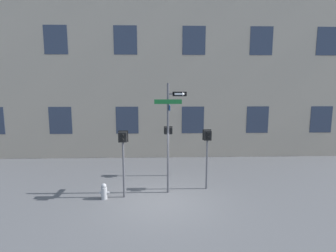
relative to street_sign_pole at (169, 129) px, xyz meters
name	(u,v)px	position (x,y,z in m)	size (l,w,h in m)	color
ground_plane	(161,201)	(-0.36, -0.85, -2.65)	(60.00, 60.00, 0.00)	#515154
building_facade	(160,41)	(-0.36, 5.79, 4.39)	(24.00, 0.63, 14.07)	tan
street_sign_pole	(169,129)	(0.00, 0.00, 0.00)	(1.28, 0.86, 4.49)	#4C4C51
pedestrian_signal_left	(123,146)	(-1.81, -0.42, -0.56)	(0.38, 0.40, 2.66)	#4C4C51
pedestrian_signal_right	(207,143)	(1.61, 0.35, -0.64)	(0.37, 0.40, 2.56)	#4C4C51
pedestrian_signal_across	(168,137)	(0.03, 2.10, -0.72)	(0.41, 0.40, 2.44)	#4C4C51
fire_hydrant	(104,192)	(-2.57, -0.56, -2.35)	(0.39, 0.23, 0.63)	#A5A5A8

